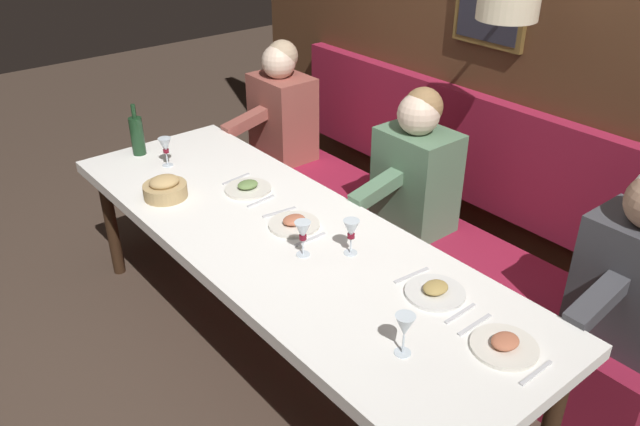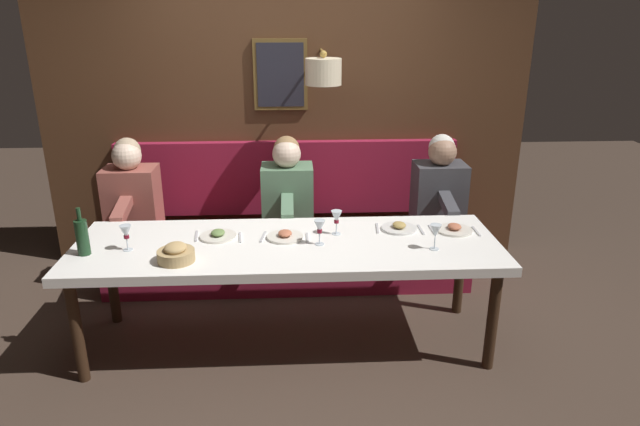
{
  "view_description": "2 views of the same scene",
  "coord_description": "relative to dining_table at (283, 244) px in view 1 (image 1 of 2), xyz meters",
  "views": [
    {
      "loc": [
        -1.44,
        -2.04,
        2.25
      ],
      "look_at": [
        0.05,
        -0.21,
        0.92
      ],
      "focal_mm": 35.59,
      "sensor_mm": 36.0,
      "label": 1
    },
    {
      "loc": [
        -3.32,
        -0.04,
        2.14
      ],
      "look_at": [
        0.05,
        -0.21,
        0.92
      ],
      "focal_mm": 31.46,
      "sensor_mm": 36.0,
      "label": 2
    }
  ],
  "objects": [
    {
      "name": "place_setting_0",
      "position": [
        0.11,
        0.45,
        0.08
      ],
      "size": [
        0.24,
        0.32,
        0.05
      ],
      "color": "silver",
      "rests_on": "dining_table"
    },
    {
      "name": "back_wall_panel",
      "position": [
        1.46,
        -0.0,
        0.68
      ],
      "size": [
        0.59,
        4.12,
        2.9
      ],
      "color": "#51331E",
      "rests_on": "ground_plane"
    },
    {
      "name": "place_setting_3",
      "position": [
        0.14,
        -1.13,
        0.08
      ],
      "size": [
        0.24,
        0.31,
        0.05
      ],
      "color": "silver",
      "rests_on": "dining_table"
    },
    {
      "name": "wine_glass_0",
      "position": [
        -0.15,
        -0.92,
        0.18
      ],
      "size": [
        0.07,
        0.07,
        0.16
      ],
      "color": "silver",
      "rests_on": "dining_table"
    },
    {
      "name": "wine_glass_2",
      "position": [
        0.13,
        -0.33,
        0.18
      ],
      "size": [
        0.07,
        0.07,
        0.16
      ],
      "color": "silver",
      "rests_on": "dining_table"
    },
    {
      "name": "diner_near",
      "position": [
        0.88,
        -0.0,
        0.14
      ],
      "size": [
        0.6,
        0.4,
        0.79
      ],
      "color": "#567A5B",
      "rests_on": "banquette_bench"
    },
    {
      "name": "place_setting_2",
      "position": [
        0.19,
        -0.76,
        0.08
      ],
      "size": [
        0.24,
        0.31,
        0.05
      ],
      "color": "silver",
      "rests_on": "dining_table"
    },
    {
      "name": "dining_table",
      "position": [
        0.0,
        0.0,
        0.0
      ],
      "size": [
        0.9,
        2.72,
        0.74
      ],
      "color": "white",
      "rests_on": "ground_plane"
    },
    {
      "name": "banquette_bench",
      "position": [
        0.89,
        0.0,
        -0.45
      ],
      "size": [
        0.52,
        2.92,
        0.45
      ],
      "primitive_type": "cube",
      "color": "maroon",
      "rests_on": "ground_plane"
    },
    {
      "name": "wine_glass_1",
      "position": [
        -0.07,
        0.99,
        0.18
      ],
      "size": [
        0.07,
        0.07,
        0.16
      ],
      "color": "silver",
      "rests_on": "dining_table"
    },
    {
      "name": "diner_middle",
      "position": [
        0.88,
        1.21,
        0.14
      ],
      "size": [
        0.6,
        0.4,
        0.79
      ],
      "color": "#934C42",
      "rests_on": "banquette_bench"
    },
    {
      "name": "bread_bowl",
      "position": [
        -0.25,
        0.66,
        0.11
      ],
      "size": [
        0.22,
        0.22,
        0.12
      ],
      "color": "tan",
      "rests_on": "dining_table"
    },
    {
      "name": "place_setting_1",
      "position": [
        0.08,
        0.01,
        0.08
      ],
      "size": [
        0.24,
        0.32,
        0.05
      ],
      "color": "silver",
      "rests_on": "dining_table"
    },
    {
      "name": "wine_bottle",
      "position": [
        -0.12,
        1.24,
        0.18
      ],
      "size": [
        0.08,
        0.08,
        0.3
      ],
      "color": "#19381E",
      "rests_on": "dining_table"
    },
    {
      "name": "diner_nearest",
      "position": [
        0.88,
        -1.21,
        0.14
      ],
      "size": [
        0.6,
        0.4,
        0.79
      ],
      "color": "#3D3D42",
      "rests_on": "banquette_bench"
    },
    {
      "name": "ground_plane",
      "position": [
        0.0,
        0.0,
        -0.68
      ],
      "size": [
        12.0,
        12.0,
        0.0
      ],
      "primitive_type": "plane",
      "color": "#423328"
    },
    {
      "name": "wine_glass_3",
      "position": [
        -0.04,
        -0.21,
        0.18
      ],
      "size": [
        0.07,
        0.07,
        0.16
      ],
      "color": "silver",
      "rests_on": "dining_table"
    }
  ]
}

